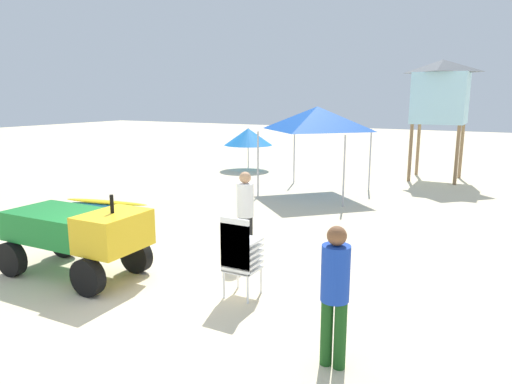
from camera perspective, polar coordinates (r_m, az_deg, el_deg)
The scene contains 9 objects.
ground at distance 7.86m, azimuth -12.24°, elevation -11.31°, with size 80.00×80.00×0.00m, color beige.
utility_cart at distance 8.46m, azimuth -20.97°, elevation -4.55°, with size 2.58×1.34×1.50m.
stacked_plastic_chairs at distance 7.04m, azimuth -2.08°, elevation -7.31°, with size 0.48×0.48×1.29m.
surfboard_pile at distance 12.26m, azimuth -18.20°, elevation -2.16°, with size 2.45×0.86×0.48m.
lifeguard_near_left at distance 5.32m, azimuth 9.66°, elevation -11.51°, with size 0.32×0.32×1.66m.
lifeguard_near_center at distance 8.76m, azimuth -1.33°, elevation -2.08°, with size 0.32×0.32×1.66m.
popup_canopy at distance 14.66m, azimuth 7.51°, elevation 8.94°, with size 2.75×2.75×2.74m.
lifeguard_tower at distance 18.31m, azimuth 21.74°, elevation 11.35°, with size 1.98×1.98×4.32m.
beach_umbrella_left at distance 19.61m, azimuth -0.97°, elevation 6.80°, with size 2.03×2.03×1.74m.
Camera 1 is at (4.81, -5.43, 3.03)m, focal length 32.61 mm.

